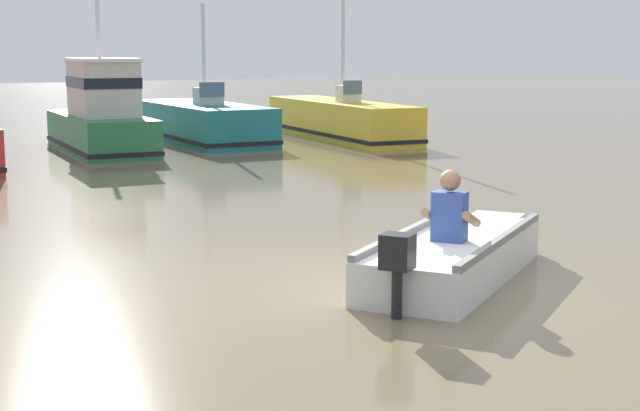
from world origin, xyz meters
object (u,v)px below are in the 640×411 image
object	(u,v)px
rowboat_with_person	(455,255)
moored_boat_yellow	(340,120)
moored_boat_green	(101,118)
moored_boat_teal	(203,123)

from	to	relation	value
rowboat_with_person	moored_boat_yellow	size ratio (longest dim) A/B	0.49
moored_boat_green	moored_boat_teal	size ratio (longest dim) A/B	0.90
moored_boat_green	moored_boat_teal	xyz separation A→B (m)	(3.08, 1.05, -0.33)
moored_boat_teal	moored_boat_yellow	xyz separation A→B (m)	(3.59, -1.04, 0.01)
moored_boat_teal	moored_boat_green	bearing A→B (deg)	-161.18
rowboat_with_person	moored_boat_teal	size ratio (longest dim) A/B	0.59
rowboat_with_person	moored_boat_yellow	xyz separation A→B (m)	(7.63, 14.20, 0.23)
moored_boat_green	rowboat_with_person	bearing A→B (deg)	-93.87
rowboat_with_person	moored_boat_teal	xyz separation A→B (m)	(4.04, 15.24, 0.22)
moored_boat_teal	moored_boat_yellow	bearing A→B (deg)	-16.10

